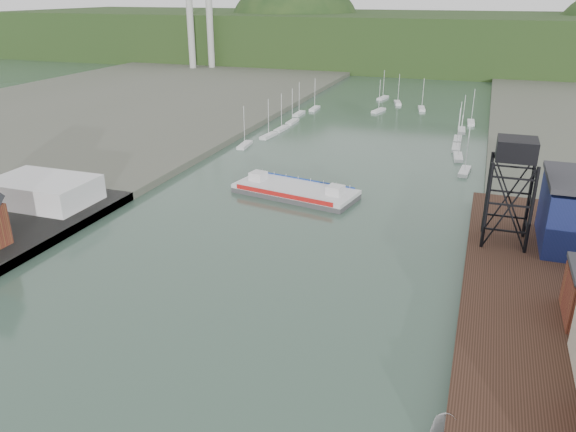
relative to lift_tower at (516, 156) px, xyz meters
The scene contains 7 objects.
east_pier 19.03m from the lift_tower, 81.25° to the right, with size 14.00×70.00×2.45m.
white_shed 80.28m from the lift_tower, behind, with size 18.00×12.00×4.50m, color silver.
lift_tower is the anchor object (origin of this frame).
marina_sailboats 89.04m from the lift_tower, 113.46° to the left, with size 57.71×92.65×0.90m.
smokestacks 224.80m from the lift_tower, 128.94° to the left, with size 11.20×8.20×60.00m.
distant_hills 246.51m from the lift_tower, 99.10° to the left, with size 500.00×120.00×80.00m.
chain_ferry 43.59m from the lift_tower, 158.82° to the left, with size 25.45×13.98×3.47m.
Camera 1 is at (29.76, -26.22, 37.71)m, focal length 35.00 mm.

